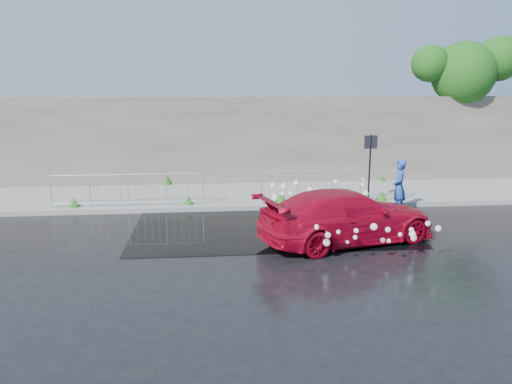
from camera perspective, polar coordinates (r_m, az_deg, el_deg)
ground at (r=14.01m, az=-0.01°, el=-5.14°), size 90.00×90.00×0.00m
pavement at (r=18.80m, az=-1.43°, el=-0.33°), size 30.00×4.00×0.15m
curb at (r=16.86m, az=-0.96°, el=-1.81°), size 30.00×0.25×0.16m
retaining_wall at (r=20.66m, az=-1.88°, el=5.95°), size 30.00×0.60×3.50m
puddle at (r=15.01m, az=1.54°, el=-3.91°), size 8.00×5.00×0.01m
sign_post at (r=17.46m, az=12.91°, el=3.87°), size 0.45×0.06×2.50m
tree at (r=23.41m, az=23.01°, el=12.72°), size 4.72×2.67×6.14m
railing_left at (r=17.23m, az=-14.44°, el=0.34°), size 5.05×0.05×1.10m
railing_right at (r=17.53m, az=8.77°, el=0.79°), size 5.05×0.05×1.10m
weeds at (r=18.31m, az=-2.52°, el=0.08°), size 12.17×3.93×0.41m
water_spray at (r=14.50m, az=9.21°, el=-1.77°), size 3.67×5.53×0.97m
red_car at (r=13.62m, az=10.40°, el=-2.74°), size 5.27×3.34×1.42m
person at (r=16.85m, az=16.03°, el=0.53°), size 0.56×0.73×1.79m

